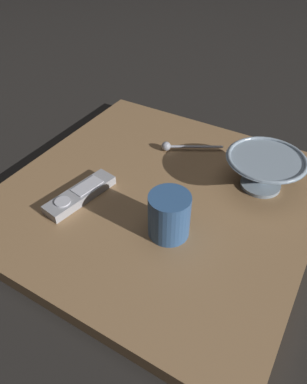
% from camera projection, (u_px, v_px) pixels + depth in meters
% --- Properties ---
extents(ground_plane, '(6.00, 6.00, 0.00)m').
position_uv_depth(ground_plane, '(159.00, 204.00, 0.77)').
color(ground_plane, black).
extents(table, '(0.62, 0.62, 0.03)m').
position_uv_depth(table, '(159.00, 198.00, 0.76)').
color(table, '#936D47').
rests_on(table, ground).
extents(cereal_bowl, '(0.16, 0.16, 0.08)m').
position_uv_depth(cereal_bowl, '(264.00, 170.00, 0.74)').
color(cereal_bowl, '#8C9EAD').
rests_on(cereal_bowl, table).
extents(coffee_mug, '(0.08, 0.08, 0.09)m').
position_uv_depth(coffee_mug, '(169.00, 215.00, 0.64)').
color(coffee_mug, '#33598C').
rests_on(coffee_mug, table).
extents(teaspoon, '(0.08, 0.13, 0.02)m').
position_uv_depth(teaspoon, '(175.00, 146.00, 0.86)').
color(teaspoon, '#A3A5B2').
rests_on(teaspoon, table).
extents(tv_remote_near, '(0.17, 0.07, 0.02)m').
position_uv_depth(tv_remote_near, '(80.00, 194.00, 0.73)').
color(tv_remote_near, '#9E9EA3').
rests_on(tv_remote_near, table).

